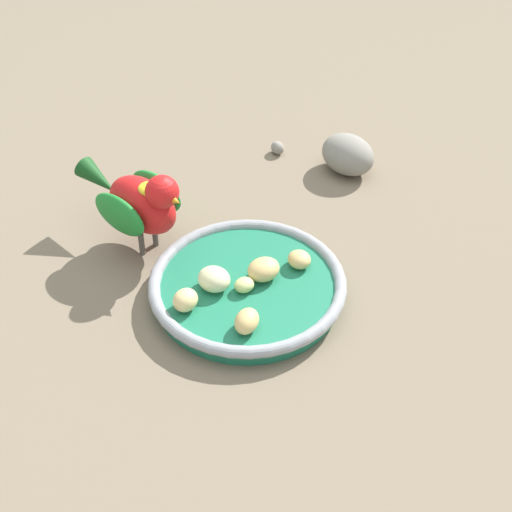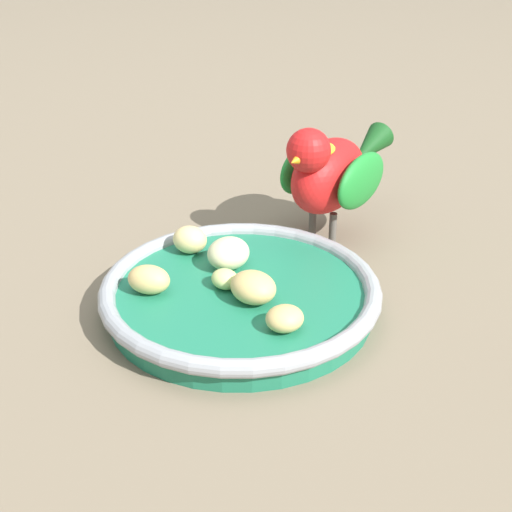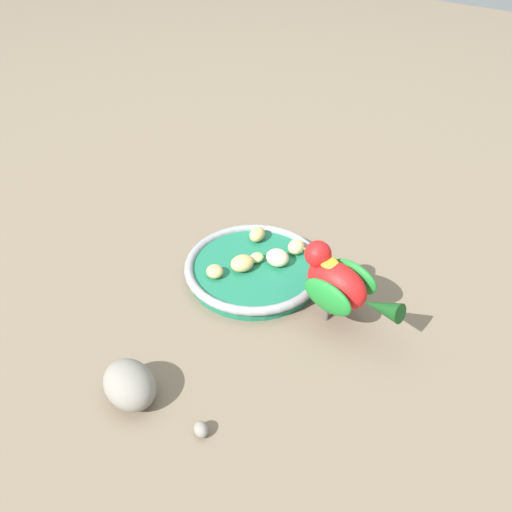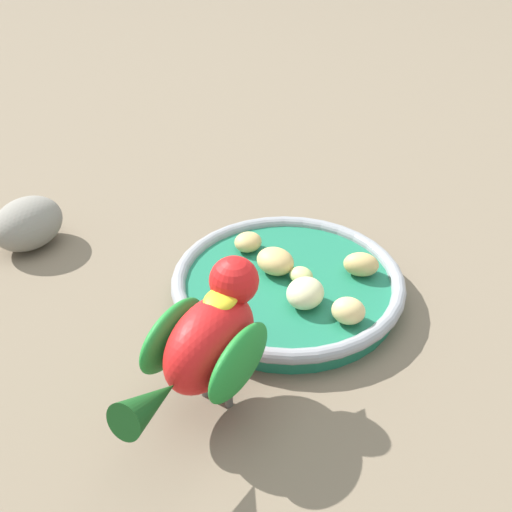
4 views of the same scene
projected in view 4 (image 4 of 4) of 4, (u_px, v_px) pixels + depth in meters
The scene contains 10 objects.
ground_plane at pixel (277, 284), 0.72m from camera, with size 4.00×4.00×0.00m, color #756651.
feeding_bowl at pixel (288, 286), 0.70m from camera, with size 0.23×0.23×0.03m.
apple_piece_0 at pixel (275, 261), 0.70m from camera, with size 0.04×0.03×0.02m, color tan.
apple_piece_1 at pixel (301, 276), 0.69m from camera, with size 0.02×0.02×0.02m, color #C6D17A.
apple_piece_2 at pixel (348, 311), 0.64m from camera, with size 0.03×0.03×0.02m, color #E5C67F.
apple_piece_3 at pixel (248, 242), 0.73m from camera, with size 0.03×0.03×0.02m, color tan.
apple_piece_4 at pixel (305, 293), 0.66m from camera, with size 0.04×0.03×0.03m, color beige.
apple_piece_5 at pixel (361, 264), 0.70m from camera, with size 0.04×0.03×0.02m, color tan.
parrot at pixel (207, 341), 0.55m from camera, with size 0.09×0.18×0.12m.
rock_large at pixel (28, 224), 0.77m from camera, with size 0.08×0.06×0.06m, color gray.
Camera 4 is at (0.20, -0.54, 0.44)m, focal length 49.34 mm.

